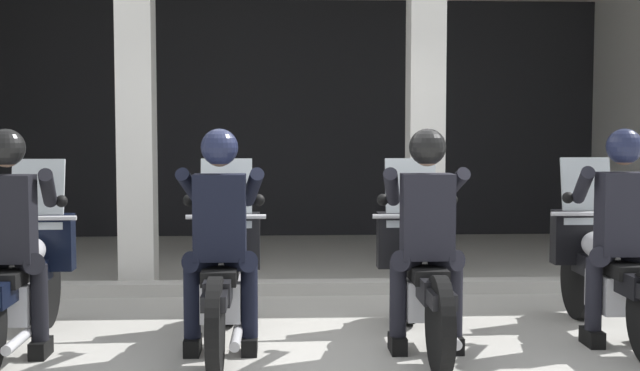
{
  "coord_description": "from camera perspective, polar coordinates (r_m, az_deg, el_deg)",
  "views": [
    {
      "loc": [
        -0.31,
        -6.4,
        1.61
      ],
      "look_at": [
        0.0,
        0.09,
        1.15
      ],
      "focal_mm": 48.02,
      "sensor_mm": 36.0,
      "label": 1
    }
  ],
  "objects": [
    {
      "name": "police_officer_center_right",
      "position": [
        6.06,
        7.11,
        -2.33
      ],
      "size": [
        0.63,
        0.61,
        1.58
      ],
      "rotation": [
        0.0,
        0.0,
        -0.04
      ],
      "color": "black",
      "rests_on": "ground"
    },
    {
      "name": "station_building",
      "position": [
        10.86,
        -2.6,
        7.32
      ],
      "size": [
        9.74,
        4.48,
        3.56
      ],
      "color": "black",
      "rests_on": "ground"
    },
    {
      "name": "motorcycle_center_right",
      "position": [
        6.4,
        6.65,
        -5.95
      ],
      "size": [
        0.62,
        2.04,
        1.35
      ],
      "rotation": [
        0.0,
        0.0,
        -0.04
      ],
      "color": "black",
      "rests_on": "ground"
    },
    {
      "name": "police_officer_far_right",
      "position": [
        6.58,
        19.46,
        -2.03
      ],
      "size": [
        0.63,
        0.61,
        1.58
      ],
      "rotation": [
        0.0,
        0.0,
        -0.01
      ],
      "color": "black",
      "rests_on": "ground"
    },
    {
      "name": "police_officer_center_left",
      "position": [
        6.01,
        -6.67,
        -2.38
      ],
      "size": [
        0.63,
        0.61,
        1.58
      ],
      "rotation": [
        0.0,
        0.0,
        0.05
      ],
      "color": "black",
      "rests_on": "ground"
    },
    {
      "name": "motorcycle_far_right",
      "position": [
        6.89,
        18.49,
        -5.41
      ],
      "size": [
        0.62,
        2.04,
        1.35
      ],
      "rotation": [
        0.0,
        0.0,
        -0.01
      ],
      "color": "black",
      "rests_on": "ground"
    },
    {
      "name": "kerb_strip",
      "position": [
        8.21,
        -2.49,
        -6.81
      ],
      "size": [
        9.24,
        0.24,
        0.12
      ],
      "primitive_type": "cube",
      "color": "#B7B5AD",
      "rests_on": "ground"
    },
    {
      "name": "ground_plane",
      "position": [
        9.54,
        -0.85,
        -5.64
      ],
      "size": [
        80.0,
        80.0,
        0.0
      ],
      "primitive_type": "plane",
      "color": "#A8A59E"
    },
    {
      "name": "motorcycle_center_left",
      "position": [
        6.35,
        -6.45,
        -6.02
      ],
      "size": [
        0.62,
        2.04,
        1.35
      ],
      "rotation": [
        0.0,
        0.0,
        0.05
      ],
      "color": "black",
      "rests_on": "ground"
    },
    {
      "name": "motorcycle_far_left",
      "position": [
        6.58,
        -19.2,
        -5.87
      ],
      "size": [
        0.62,
        2.04,
        1.35
      ],
      "rotation": [
        0.0,
        0.0,
        -0.09
      ],
      "color": "black",
      "rests_on": "ground"
    },
    {
      "name": "police_officer_far_left",
      "position": [
        6.26,
        -20.04,
        -2.35
      ],
      "size": [
        0.63,
        0.61,
        1.58
      ],
      "rotation": [
        0.0,
        0.0,
        -0.09
      ],
      "color": "black",
      "rests_on": "ground"
    }
  ]
}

